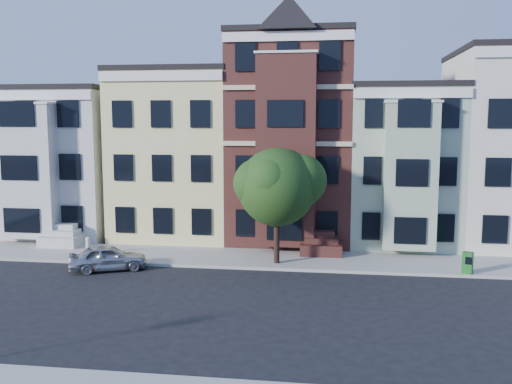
# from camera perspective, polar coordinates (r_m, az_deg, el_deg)

# --- Properties ---
(ground) EXTENTS (120.00, 120.00, 0.00)m
(ground) POSITION_cam_1_polar(r_m,az_deg,el_deg) (22.17, 0.68, -11.93)
(ground) COLOR black
(far_sidewalk) EXTENTS (60.00, 4.00, 0.15)m
(far_sidewalk) POSITION_cam_1_polar(r_m,az_deg,el_deg) (29.78, 2.68, -6.77)
(far_sidewalk) COLOR #9E9B93
(far_sidewalk) RESTS_ON ground
(house_white) EXTENTS (8.00, 9.00, 9.00)m
(house_white) POSITION_cam_1_polar(r_m,az_deg,el_deg) (39.55, -18.54, 2.84)
(house_white) COLOR beige
(house_white) RESTS_ON ground
(house_yellow) EXTENTS (7.00, 9.00, 10.00)m
(house_yellow) POSITION_cam_1_polar(r_m,az_deg,el_deg) (36.64, -7.29, 3.62)
(house_yellow) COLOR #EBE093
(house_yellow) RESTS_ON ground
(house_brown) EXTENTS (7.00, 9.00, 12.00)m
(house_brown) POSITION_cam_1_polar(r_m,az_deg,el_deg) (35.39, 3.73, 5.15)
(house_brown) COLOR #401D19
(house_brown) RESTS_ON ground
(house_green) EXTENTS (6.00, 9.00, 9.00)m
(house_green) POSITION_cam_1_polar(r_m,az_deg,el_deg) (35.58, 14.21, 2.54)
(house_green) COLOR #A0B295
(house_green) RESTS_ON ground
(street_tree) EXTENTS (8.08, 8.08, 7.13)m
(street_tree) POSITION_cam_1_polar(r_m,az_deg,el_deg) (28.15, 2.11, -0.04)
(street_tree) COLOR #2C4E1D
(street_tree) RESTS_ON far_sidewalk
(parked_car) EXTENTS (3.95, 2.86, 1.25)m
(parked_car) POSITION_cam_1_polar(r_m,az_deg,el_deg) (28.76, -14.58, -6.37)
(parked_car) COLOR #ACAEB4
(parked_car) RESTS_ON ground
(newspaper_box) EXTENTS (0.57, 0.55, 1.01)m
(newspaper_box) POSITION_cam_1_polar(r_m,az_deg,el_deg) (28.54, 20.40, -6.65)
(newspaper_box) COLOR #1A6121
(newspaper_box) RESTS_ON far_sidewalk
(fire_hydrant) EXTENTS (0.36, 0.36, 0.78)m
(fire_hydrant) POSITION_cam_1_polar(r_m,az_deg,el_deg) (31.63, -16.42, -5.37)
(fire_hydrant) COLOR beige
(fire_hydrant) RESTS_ON far_sidewalk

